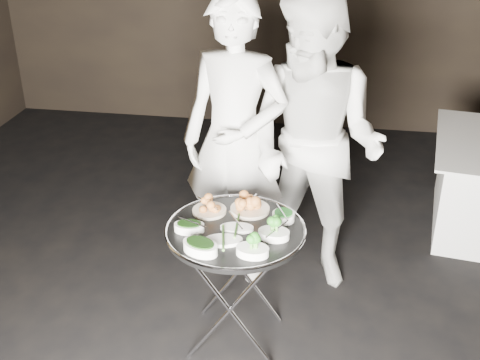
# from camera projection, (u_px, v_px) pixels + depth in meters

# --- Properties ---
(floor) EXTENTS (6.00, 7.00, 0.05)m
(floor) POSITION_uv_depth(u_px,v_px,m) (230.00, 354.00, 3.39)
(floor) COLOR black
(floor) RESTS_ON ground
(tray_stand) EXTENTS (0.49, 0.42, 0.72)m
(tray_stand) POSITION_uv_depth(u_px,v_px,m) (236.00, 281.00, 3.29)
(tray_stand) COLOR silver
(tray_stand) RESTS_ON floor
(serving_tray) EXTENTS (0.74, 0.74, 0.04)m
(serving_tray) POSITION_uv_depth(u_px,v_px,m) (235.00, 230.00, 3.14)
(serving_tray) COLOR black
(serving_tray) RESTS_ON tray_stand
(potato_plate_a) EXTENTS (0.19, 0.19, 0.07)m
(potato_plate_a) POSITION_uv_depth(u_px,v_px,m) (209.00, 207.00, 3.28)
(potato_plate_a) COLOR beige
(potato_plate_a) RESTS_ON serving_tray
(potato_plate_b) EXTENTS (0.22, 0.22, 0.08)m
(potato_plate_b) POSITION_uv_depth(u_px,v_px,m) (250.00, 205.00, 3.29)
(potato_plate_b) COLOR beige
(potato_plate_b) RESTS_ON serving_tray
(greens_bowl) EXTENTS (0.12, 0.12, 0.07)m
(greens_bowl) POSITION_uv_depth(u_px,v_px,m) (283.00, 215.00, 3.20)
(greens_bowl) COLOR white
(greens_bowl) RESTS_ON serving_tray
(asparagus_plate_a) EXTENTS (0.18, 0.11, 0.04)m
(asparagus_plate_a) POSITION_uv_depth(u_px,v_px,m) (237.00, 227.00, 3.13)
(asparagus_plate_a) COLOR white
(asparagus_plate_a) RESTS_ON serving_tray
(asparagus_plate_b) EXTENTS (0.21, 0.14, 0.04)m
(asparagus_plate_b) POSITION_uv_depth(u_px,v_px,m) (223.00, 239.00, 3.02)
(asparagus_plate_b) COLOR white
(asparagus_plate_b) RESTS_ON serving_tray
(spinach_bowl_a) EXTENTS (0.16, 0.11, 0.06)m
(spinach_bowl_a) POSITION_uv_depth(u_px,v_px,m) (189.00, 226.00, 3.11)
(spinach_bowl_a) COLOR white
(spinach_bowl_a) RESTS_ON serving_tray
(spinach_bowl_b) EXTENTS (0.22, 0.19, 0.08)m
(spinach_bowl_b) POSITION_uv_depth(u_px,v_px,m) (200.00, 246.00, 2.93)
(spinach_bowl_b) COLOR white
(spinach_bowl_b) RESTS_ON serving_tray
(broccoli_bowl_a) EXTENTS (0.16, 0.12, 0.07)m
(broccoli_bowl_a) POSITION_uv_depth(u_px,v_px,m) (274.00, 233.00, 3.05)
(broccoli_bowl_a) COLOR white
(broccoli_bowl_a) RESTS_ON serving_tray
(broccoli_bowl_b) EXTENTS (0.17, 0.13, 0.07)m
(broccoli_bowl_b) POSITION_uv_depth(u_px,v_px,m) (252.00, 249.00, 2.91)
(broccoli_bowl_b) COLOR white
(broccoli_bowl_b) RESTS_ON serving_tray
(serving_utensils) EXTENTS (0.58, 0.44, 0.01)m
(serving_utensils) POSITION_uv_depth(u_px,v_px,m) (241.00, 214.00, 3.17)
(serving_utensils) COLOR silver
(serving_utensils) RESTS_ON serving_tray
(waiter_left) EXTENTS (0.75, 0.57, 1.84)m
(waiter_left) POSITION_uv_depth(u_px,v_px,m) (235.00, 143.00, 3.69)
(waiter_left) COLOR silver
(waiter_left) RESTS_ON floor
(waiter_right) EXTENTS (1.12, 1.02, 1.87)m
(waiter_right) POSITION_uv_depth(u_px,v_px,m) (314.00, 145.00, 3.62)
(waiter_right) COLOR silver
(waiter_right) RESTS_ON floor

